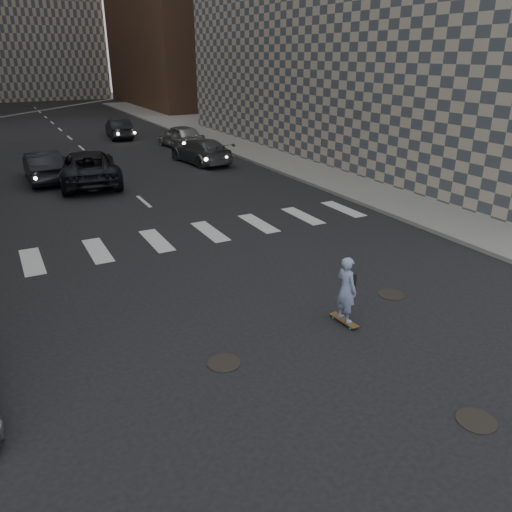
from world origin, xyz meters
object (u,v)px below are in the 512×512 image
Objects in this scene: skateboarder at (346,289)px; traffic_car_a at (43,166)px; traffic_car_d at (181,136)px; traffic_car_c at (88,167)px; traffic_car_b at (201,151)px; traffic_car_e at (119,128)px.

skateboarder is 0.37× the size of traffic_car_a.
traffic_car_d is (9.41, 5.93, 0.02)m from traffic_car_a.
traffic_car_b is at bearing -155.98° from traffic_car_c.
traffic_car_a is 0.94× the size of traffic_car_b.
skateboarder is 30.69m from traffic_car_e.
traffic_car_e is at bearing -102.60° from traffic_car_c.
skateboarder reaches higher than traffic_car_b.
traffic_car_c reaches higher than traffic_car_d.
traffic_car_c is (-2.69, 17.02, -0.08)m from skateboarder.
traffic_car_b is at bearing 76.16° from traffic_car_d.
traffic_car_a is at bearing 26.05° from traffic_car_d.
traffic_car_d reaches higher than traffic_car_e.
traffic_car_c is at bearing 9.92° from traffic_car_b.
traffic_car_c is at bearing 38.85° from traffic_car_d.
traffic_car_b is 5.48m from traffic_car_d.
skateboarder is 0.39× the size of traffic_car_e.
traffic_car_c is 1.30× the size of traffic_car_d.
traffic_car_d is at bearing -148.27° from traffic_car_a.
traffic_car_a is (-4.58, 18.62, -0.14)m from skateboarder.
traffic_car_a is 13.73m from traffic_car_e.
traffic_car_e is at bearing -71.92° from traffic_car_d.
skateboarder reaches higher than traffic_car_d.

